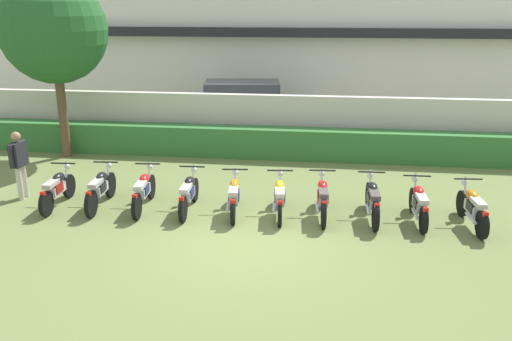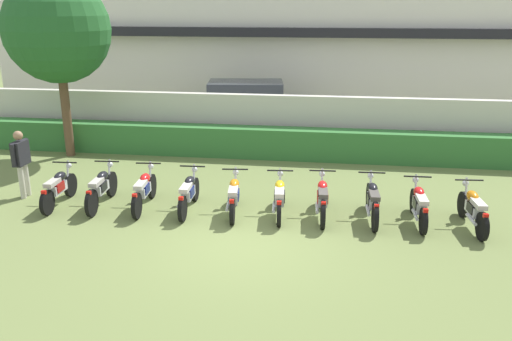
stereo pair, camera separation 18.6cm
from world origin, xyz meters
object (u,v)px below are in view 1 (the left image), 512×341
at_px(motorcycle_in_row_2, 144,190).
at_px(motorcycle_in_row_5, 280,197).
at_px(motorcycle_in_row_1, 100,188).
at_px(motorcycle_in_row_3, 189,193).
at_px(motorcycle_in_row_7, 372,200).
at_px(inspector_person, 19,159).
at_px(motorcycle_in_row_6, 322,198).
at_px(motorcycle_in_row_8, 419,203).
at_px(parked_car, 246,107).
at_px(tree_near_inspector, 54,30).
at_px(motorcycle_in_row_4, 234,196).
at_px(motorcycle_in_row_0, 57,189).
at_px(motorcycle_in_row_9, 473,207).

height_order(motorcycle_in_row_2, motorcycle_in_row_5, motorcycle_in_row_2).
height_order(motorcycle_in_row_1, motorcycle_in_row_3, motorcycle_in_row_1).
relative_size(motorcycle_in_row_1, motorcycle_in_row_7, 1.03).
bearing_deg(inspector_person, motorcycle_in_row_3, -3.97).
xyz_separation_m(motorcycle_in_row_6, inspector_person, (-7.32, 0.25, 0.54)).
bearing_deg(motorcycle_in_row_8, parked_car, 30.42).
bearing_deg(motorcycle_in_row_3, tree_near_inspector, 48.61).
xyz_separation_m(motorcycle_in_row_6, motorcycle_in_row_7, (1.10, -0.00, 0.00)).
relative_size(tree_near_inspector, inspector_person, 3.23).
bearing_deg(motorcycle_in_row_7, motorcycle_in_row_4, 89.11).
xyz_separation_m(motorcycle_in_row_0, motorcycle_in_row_7, (7.29, 0.16, 0.01)).
xyz_separation_m(tree_near_inspector, motorcycle_in_row_0, (1.83, -4.14, -3.40)).
distance_m(motorcycle_in_row_6, motorcycle_in_row_9, 3.19).
bearing_deg(tree_near_inspector, motorcycle_in_row_2, -45.72).
relative_size(motorcycle_in_row_4, motorcycle_in_row_9, 0.98).
bearing_deg(tree_near_inspector, motorcycle_in_row_0, -66.09).
relative_size(motorcycle_in_row_6, inspector_person, 1.11).
distance_m(motorcycle_in_row_0, motorcycle_in_row_7, 7.29).
relative_size(motorcycle_in_row_7, motorcycle_in_row_9, 1.04).
bearing_deg(motorcycle_in_row_6, motorcycle_in_row_3, 87.56).
bearing_deg(motorcycle_in_row_7, inspector_person, 85.96).
height_order(motorcycle_in_row_5, motorcycle_in_row_7, motorcycle_in_row_7).
height_order(parked_car, motorcycle_in_row_0, parked_car).
bearing_deg(motorcycle_in_row_9, parked_car, 32.13).
height_order(tree_near_inspector, motorcycle_in_row_2, tree_near_inspector).
bearing_deg(motorcycle_in_row_4, parked_car, -0.30).
distance_m(motorcycle_in_row_9, inspector_person, 10.53).
relative_size(motorcycle_in_row_1, inspector_person, 1.16).
distance_m(motorcycle_in_row_5, inspector_person, 6.40).
bearing_deg(motorcycle_in_row_4, motorcycle_in_row_5, -94.13).
bearing_deg(motorcycle_in_row_6, motorcycle_in_row_9, -95.91).
xyz_separation_m(motorcycle_in_row_6, motorcycle_in_row_9, (3.19, -0.15, -0.01)).
bearing_deg(motorcycle_in_row_8, motorcycle_in_row_6, 87.72).
bearing_deg(motorcycle_in_row_7, motorcycle_in_row_8, -93.79).
height_order(motorcycle_in_row_6, motorcycle_in_row_8, motorcycle_in_row_6).
distance_m(motorcycle_in_row_5, motorcycle_in_row_9, 4.14).
xyz_separation_m(motorcycle_in_row_4, motorcycle_in_row_9, (5.17, -0.07, 0.01)).
bearing_deg(motorcycle_in_row_7, motorcycle_in_row_5, 88.49).
height_order(motorcycle_in_row_0, motorcycle_in_row_2, motorcycle_in_row_2).
bearing_deg(motorcycle_in_row_9, motorcycle_in_row_8, 78.94).
height_order(motorcycle_in_row_1, motorcycle_in_row_6, same).
xyz_separation_m(motorcycle_in_row_1, motorcycle_in_row_9, (8.36, -0.10, -0.01)).
bearing_deg(motorcycle_in_row_0, motorcycle_in_row_3, -90.52).
height_order(motorcycle_in_row_0, motorcycle_in_row_8, motorcycle_in_row_0).
distance_m(parked_car, motorcycle_in_row_7, 8.92).
xyz_separation_m(motorcycle_in_row_0, motorcycle_in_row_9, (9.38, 0.02, 0.00)).
relative_size(parked_car, motorcycle_in_row_3, 2.52).
bearing_deg(tree_near_inspector, motorcycle_in_row_7, -23.51).
xyz_separation_m(motorcycle_in_row_0, motorcycle_in_row_2, (2.06, 0.15, 0.00)).
relative_size(motorcycle_in_row_0, motorcycle_in_row_2, 0.93).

